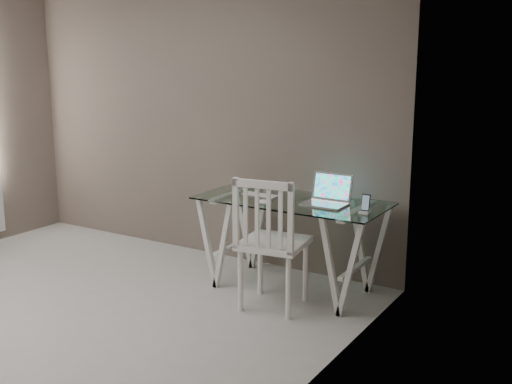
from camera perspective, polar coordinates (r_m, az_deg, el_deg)
desk at (r=5.15m, az=3.18°, el=-4.64°), size 1.50×0.70×0.75m
chair at (r=4.69m, az=1.22°, el=-4.10°), size 0.53×0.53×1.02m
laptop at (r=4.94m, az=6.39°, el=-0.43°), size 0.32×0.28×0.23m
keyboard at (r=5.18m, az=0.35°, el=-0.29°), size 0.31×0.13×0.01m
mouse at (r=4.90m, az=0.69°, el=-0.89°), size 0.12×0.07×0.04m
phone_dock at (r=4.70m, az=9.68°, el=-1.41°), size 0.07×0.07×0.14m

